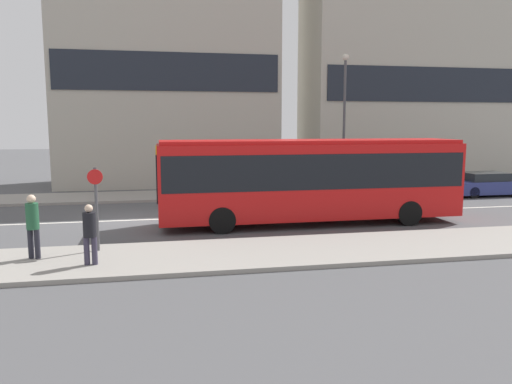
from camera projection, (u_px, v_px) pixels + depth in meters
name	position (u px, v px, depth m)	size (l,w,h in m)	color
ground_plane	(134.00, 220.00, 20.10)	(120.00, 120.00, 0.00)	#4F4F51
sidewalk_near	(125.00, 260.00, 14.02)	(44.00, 3.50, 0.13)	gray
sidewalk_far	(139.00, 196.00, 26.16)	(44.00, 3.50, 0.13)	gray
lane_centerline	(134.00, 220.00, 20.10)	(41.80, 0.16, 0.01)	silver
apartment_block_right_tower	(447.00, 11.00, 34.33)	(19.76, 5.31, 23.06)	#B7B2A3
city_bus	(310.00, 176.00, 19.15)	(11.61, 2.47, 3.25)	red
parked_car_0	(400.00, 186.00, 25.73)	(4.33, 1.69, 1.36)	#A39E84
parked_car_1	(485.00, 184.00, 26.88)	(4.05, 1.83, 1.26)	navy
pedestrian_near_stop	(33.00, 222.00, 13.78)	(0.34, 0.34, 1.80)	#23232D
pedestrian_down_pavement	(90.00, 231.00, 13.19)	(0.35, 0.34, 1.63)	#383347
bus_stop_sign	(96.00, 202.00, 14.59)	(0.44, 0.12, 2.47)	#4C4C51
street_lamp	(344.00, 110.00, 26.91)	(0.36, 0.36, 7.41)	#4C4C51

